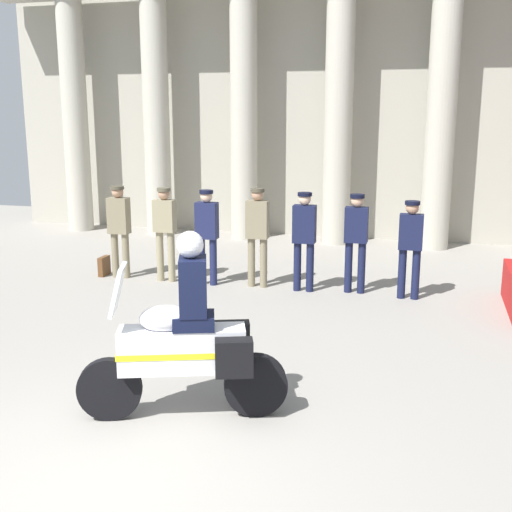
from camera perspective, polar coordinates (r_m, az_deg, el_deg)
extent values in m
plane|color=gray|center=(5.67, -13.89, -19.57)|extent=(28.00, 28.00, 0.00)
cube|color=#A49F91|center=(16.00, 3.82, 13.87)|extent=(15.21, 0.30, 6.69)
cylinder|color=#B2AD9E|center=(17.20, -15.86, 11.78)|extent=(0.64, 0.64, 5.76)
cylinder|color=#B2AD9E|center=(16.16, -8.90, 12.08)|extent=(0.64, 0.64, 5.76)
cylinder|color=#B2AD9E|center=(15.38, -1.10, 12.21)|extent=(0.64, 0.64, 5.76)
cylinder|color=#B2AD9E|center=(14.90, 7.37, 12.09)|extent=(0.64, 0.64, 5.76)
cylinder|color=#B2AD9E|center=(14.75, 16.18, 11.71)|extent=(0.64, 0.64, 5.76)
cylinder|color=#7A7056|center=(12.13, -12.47, 0.08)|extent=(0.13, 0.13, 0.83)
cylinder|color=#7A7056|center=(12.03, -11.54, 0.02)|extent=(0.13, 0.13, 0.83)
cube|color=#7A7056|center=(11.95, -12.17, 3.54)|extent=(0.38, 0.22, 0.66)
sphere|color=tan|center=(11.89, -12.26, 5.61)|extent=(0.21, 0.21, 0.21)
cylinder|color=#494334|center=(11.88, -12.28, 5.99)|extent=(0.24, 0.24, 0.06)
cylinder|color=gray|center=(11.70, -8.55, -0.01)|extent=(0.13, 0.13, 0.91)
cylinder|color=gray|center=(11.62, -7.56, -0.08)|extent=(0.13, 0.13, 0.91)
cube|color=gray|center=(11.52, -8.17, 3.57)|extent=(0.38, 0.22, 0.58)
sphere|color=tan|center=(11.47, -8.23, 5.51)|extent=(0.21, 0.21, 0.21)
cylinder|color=brown|center=(11.46, -8.25, 5.90)|extent=(0.24, 0.24, 0.06)
cylinder|color=#191E42|center=(11.39, -4.88, -0.47)|extent=(0.13, 0.13, 0.84)
cylinder|color=#191E42|center=(11.31, -3.83, -0.53)|extent=(0.13, 0.13, 0.84)
cube|color=#191E42|center=(11.21, -4.42, 3.18)|extent=(0.38, 0.22, 0.64)
sphere|color=beige|center=(11.14, -4.46, 5.33)|extent=(0.21, 0.21, 0.21)
cylinder|color=black|center=(11.13, -4.47, 5.74)|extent=(0.24, 0.24, 0.06)
cylinder|color=#7A7056|center=(11.20, -0.41, -0.55)|extent=(0.13, 0.13, 0.87)
cylinder|color=#7A7056|center=(11.15, 0.68, -0.62)|extent=(0.13, 0.13, 0.87)
cube|color=#7A7056|center=(11.03, 0.13, 3.28)|extent=(0.38, 0.22, 0.65)
sphere|color=tan|center=(10.96, 0.13, 5.51)|extent=(0.21, 0.21, 0.21)
cylinder|color=#494334|center=(10.95, 0.14, 5.92)|extent=(0.24, 0.24, 0.06)
cylinder|color=#141938|center=(10.95, 3.71, -0.95)|extent=(0.13, 0.13, 0.85)
cylinder|color=#141938|center=(10.91, 4.85, -1.02)|extent=(0.13, 0.13, 0.85)
cube|color=#141938|center=(10.78, 4.34, 2.86)|extent=(0.38, 0.22, 0.64)
sphere|color=beige|center=(10.72, 4.38, 5.10)|extent=(0.21, 0.21, 0.21)
cylinder|color=black|center=(10.71, 4.39, 5.52)|extent=(0.24, 0.24, 0.06)
cylinder|color=#141938|center=(10.94, 8.26, -0.99)|extent=(0.13, 0.13, 0.87)
cylinder|color=#141938|center=(10.92, 9.40, -1.06)|extent=(0.13, 0.13, 0.87)
cube|color=#141938|center=(10.78, 8.96, 2.77)|extent=(0.38, 0.22, 0.59)
sphere|color=tan|center=(10.72, 9.03, 4.89)|extent=(0.21, 0.21, 0.21)
cylinder|color=black|center=(10.71, 9.05, 5.31)|extent=(0.24, 0.24, 0.06)
cylinder|color=#141938|center=(10.75, 12.90, -1.54)|extent=(0.13, 0.13, 0.83)
cylinder|color=#141938|center=(10.75, 14.08, -1.61)|extent=(0.13, 0.13, 0.83)
cube|color=#141938|center=(10.60, 13.68, 2.11)|extent=(0.38, 0.22, 0.58)
sphere|color=tan|center=(10.54, 13.79, 4.21)|extent=(0.21, 0.21, 0.21)
cylinder|color=black|center=(10.53, 13.82, 4.63)|extent=(0.24, 0.24, 0.06)
cylinder|color=black|center=(6.60, -12.95, -11.52)|extent=(0.64, 0.31, 0.64)
cylinder|color=black|center=(6.54, -0.03, -11.44)|extent=(0.65, 0.35, 0.64)
cube|color=silver|center=(6.38, -6.61, -8.27)|extent=(1.28, 0.72, 0.44)
ellipsoid|color=silver|center=(6.28, -8.06, -5.55)|extent=(0.60, 0.48, 0.26)
cube|color=yellow|center=(6.38, -6.60, -8.44)|extent=(1.30, 0.73, 0.06)
cube|color=silver|center=(6.24, -12.27, -2.95)|extent=(0.28, 0.43, 0.47)
cube|color=black|center=(6.13, -1.98, -9.07)|extent=(0.40, 0.29, 0.36)
cube|color=black|center=(6.62, -2.15, -7.41)|extent=(0.40, 0.29, 0.36)
cube|color=black|center=(6.27, -5.57, -5.78)|extent=(0.49, 0.45, 0.14)
cube|color=black|center=(6.17, -5.64, -2.70)|extent=(0.37, 0.43, 0.56)
sphere|color=silver|center=(6.08, -5.91, 1.03)|extent=(0.26, 0.26, 0.26)
cube|color=brown|center=(12.34, -13.41, -0.88)|extent=(0.10, 0.32, 0.36)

